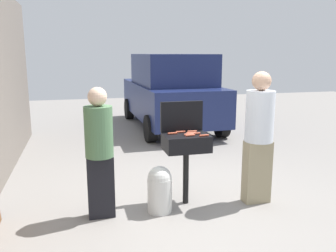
{
  "coord_description": "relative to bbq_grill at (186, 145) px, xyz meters",
  "views": [
    {
      "loc": [
        -1.48,
        -4.42,
        2.05
      ],
      "look_at": [
        -0.21,
        0.51,
        1.0
      ],
      "focal_mm": 37.95,
      "sensor_mm": 36.0,
      "label": 1
    }
  ],
  "objects": [
    {
      "name": "hot_dog_0",
      "position": [
        0.02,
        -0.11,
        0.16
      ],
      "size": [
        0.13,
        0.04,
        0.03
      ],
      "primitive_type": "cylinder",
      "rotation": [
        0.0,
        1.57,
        0.08
      ],
      "color": "#B74C33",
      "rests_on": "bbq_grill"
    },
    {
      "name": "hot_dog_2",
      "position": [
        0.07,
        0.02,
        0.16
      ],
      "size": [
        0.13,
        0.03,
        0.03
      ],
      "primitive_type": "cylinder",
      "rotation": [
        0.0,
        1.57,
        -0.07
      ],
      "color": "#C6593D",
      "rests_on": "bbq_grill"
    },
    {
      "name": "bbq_grill",
      "position": [
        0.0,
        0.0,
        0.0
      ],
      "size": [
        0.6,
        0.44,
        0.98
      ],
      "color": "black",
      "rests_on": "ground"
    },
    {
      "name": "hot_dog_3",
      "position": [
        -0.17,
        0.06,
        0.16
      ],
      "size": [
        0.13,
        0.04,
        0.03
      ],
      "primitive_type": "cylinder",
      "rotation": [
        0.0,
        1.57,
        0.09
      ],
      "color": "#AD4228",
      "rests_on": "bbq_grill"
    },
    {
      "name": "hot_dog_4",
      "position": [
        -0.04,
        0.13,
        0.16
      ],
      "size": [
        0.13,
        0.03,
        0.03
      ],
      "primitive_type": "cylinder",
      "rotation": [
        0.0,
        1.57,
        -0.03
      ],
      "color": "#B74C33",
      "rests_on": "bbq_grill"
    },
    {
      "name": "hot_dog_1",
      "position": [
        0.12,
        -0.02,
        0.16
      ],
      "size": [
        0.13,
        0.03,
        0.03
      ],
      "primitive_type": "cylinder",
      "rotation": [
        0.0,
        1.57,
        0.02
      ],
      "color": "#B74C33",
      "rests_on": "bbq_grill"
    },
    {
      "name": "person_left",
      "position": [
        -1.16,
        -0.13,
        0.07
      ],
      "size": [
        0.35,
        0.35,
        1.65
      ],
      "rotation": [
        0.0,
        0.0,
        -0.29
      ],
      "color": "black",
      "rests_on": "ground"
    },
    {
      "name": "ground_plane",
      "position": [
        0.09,
        -0.01,
        -0.83
      ],
      "size": [
        24.0,
        24.0,
        0.0
      ],
      "primitive_type": "plane",
      "color": "gray"
    },
    {
      "name": "parked_minivan",
      "position": [
        1.1,
        5.01,
        0.2
      ],
      "size": [
        2.09,
        4.43,
        2.02
      ],
      "rotation": [
        0.0,
        0.0,
        3.16
      ],
      "color": "navy",
      "rests_on": "ground"
    },
    {
      "name": "propane_tank",
      "position": [
        -0.41,
        -0.18,
        -0.51
      ],
      "size": [
        0.32,
        0.32,
        0.62
      ],
      "color": "silver",
      "rests_on": "ground"
    },
    {
      "name": "person_right",
      "position": [
        0.97,
        -0.2,
        0.16
      ],
      "size": [
        0.38,
        0.38,
        1.81
      ],
      "rotation": [
        0.0,
        0.0,
        3.37
      ],
      "color": "gray",
      "rests_on": "ground"
    },
    {
      "name": "hot_dog_5",
      "position": [
        0.19,
        -0.16,
        0.16
      ],
      "size": [
        0.13,
        0.03,
        0.03
      ],
      "primitive_type": "cylinder",
      "rotation": [
        0.0,
        1.57,
        0.04
      ],
      "color": "#AD4228",
      "rests_on": "bbq_grill"
    },
    {
      "name": "hot_dog_6",
      "position": [
        0.12,
        0.11,
        0.16
      ],
      "size": [
        0.13,
        0.04,
        0.03
      ],
      "primitive_type": "cylinder",
      "rotation": [
        0.0,
        1.57,
        -0.1
      ],
      "color": "#C6593D",
      "rests_on": "bbq_grill"
    },
    {
      "name": "grill_lid_open",
      "position": [
        -0.0,
        0.22,
        0.36
      ],
      "size": [
        0.6,
        0.05,
        0.42
      ],
      "primitive_type": "cube",
      "color": "black",
      "rests_on": "bbq_grill"
    },
    {
      "name": "hot_dog_7",
      "position": [
        0.02,
        -0.05,
        0.16
      ],
      "size": [
        0.13,
        0.03,
        0.03
      ],
      "primitive_type": "cylinder",
      "rotation": [
        0.0,
        1.57,
        0.02
      ],
      "color": "#C6593D",
      "rests_on": "bbq_grill"
    }
  ]
}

